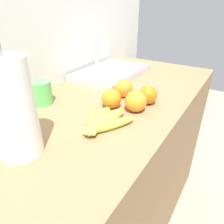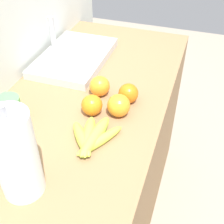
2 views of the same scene
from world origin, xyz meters
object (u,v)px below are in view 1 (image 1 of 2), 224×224
(orange_right, at_px, (148,95))
(mug, at_px, (41,93))
(orange_back_right, at_px, (136,101))
(paper_towel_roll, at_px, (12,110))
(orange_center, at_px, (124,88))
(orange_front, at_px, (112,99))
(banana_bunch, at_px, (102,121))
(sink_basin, at_px, (111,72))

(orange_right, bearing_deg, mug, 122.54)
(orange_back_right, xyz_separation_m, mug, (-0.15, 0.35, 0.01))
(orange_right, bearing_deg, paper_towel_roll, 160.86)
(mug, bearing_deg, paper_towel_roll, -140.79)
(orange_back_right, distance_m, mug, 0.38)
(orange_center, height_order, paper_towel_roll, paper_towel_roll)
(orange_center, xyz_separation_m, mug, (-0.24, 0.25, 0.01))
(orange_back_right, xyz_separation_m, orange_front, (-0.02, 0.09, -0.00))
(banana_bunch, relative_size, sink_basin, 0.47)
(sink_basin, distance_m, mug, 0.46)
(banana_bunch, height_order, sink_basin, sink_basin)
(orange_front, distance_m, mug, 0.29)
(banana_bunch, xyz_separation_m, orange_center, (0.26, 0.07, 0.02))
(orange_back_right, relative_size, orange_front, 1.08)
(orange_center, xyz_separation_m, sink_basin, (0.21, 0.21, -0.02))
(paper_towel_roll, bearing_deg, orange_center, -5.45)
(orange_back_right, relative_size, paper_towel_roll, 0.28)
(mug, bearing_deg, orange_front, -64.83)
(mug, bearing_deg, orange_back_right, -67.48)
(orange_center, bearing_deg, orange_right, -94.32)
(orange_center, bearing_deg, sink_basin, 43.78)
(orange_front, relative_size, paper_towel_roll, 0.26)
(orange_right, distance_m, paper_towel_roll, 0.52)
(orange_center, distance_m, orange_back_right, 0.14)
(orange_back_right, height_order, orange_front, orange_back_right)
(orange_front, bearing_deg, banana_bunch, -159.73)
(paper_towel_roll, distance_m, sink_basin, 0.73)
(orange_center, distance_m, orange_front, 0.12)
(sink_basin, relative_size, mug, 4.58)
(sink_basin, xyz_separation_m, mug, (-0.46, 0.04, 0.03))
(orange_back_right, distance_m, orange_right, 0.09)
(sink_basin, bearing_deg, banana_bunch, -150.16)
(paper_towel_roll, bearing_deg, orange_back_right, -21.53)
(banana_bunch, relative_size, mug, 2.16)
(orange_center, relative_size, orange_right, 1.05)
(banana_bunch, height_order, orange_right, orange_right)
(banana_bunch, height_order, paper_towel_roll, paper_towel_roll)
(orange_front, relative_size, orange_right, 1.01)
(banana_bunch, bearing_deg, paper_towel_roll, 154.09)
(mug, bearing_deg, banana_bunch, -92.74)
(sink_basin, bearing_deg, orange_back_right, -134.65)
(banana_bunch, relative_size, orange_front, 2.63)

